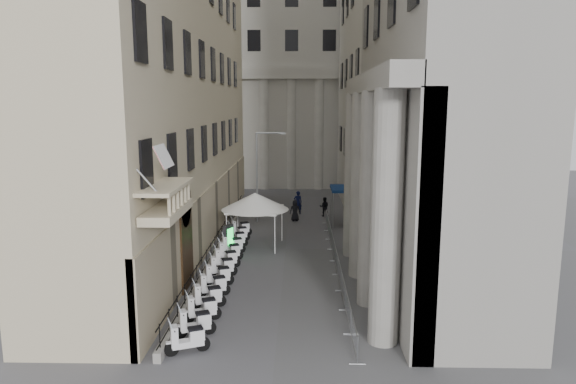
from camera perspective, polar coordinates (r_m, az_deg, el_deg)
name	(u,v)px	position (r m, az deg, el deg)	size (l,w,h in m)	color
far_building	(292,55)	(61.58, 0.48, 15.02)	(22.00, 10.00, 30.00)	beige
iron_fence	(217,254)	(33.12, -7.84, -6.81)	(0.30, 28.00, 1.40)	black
blue_awning	(341,225)	(40.57, 5.87, -3.66)	(1.60, 3.00, 3.00)	navy
flag	(172,351)	(21.18, -12.78, -16.87)	(1.00, 1.40, 8.20)	#9E0C11
scooter_0	(188,353)	(20.91, -11.03, -17.18)	(0.56, 1.40, 1.50)	white
scooter_1	(196,336)	(22.19, -10.21, -15.49)	(0.56, 1.40, 1.50)	white
scooter_2	(202,321)	(23.49, -9.48, -13.98)	(0.56, 1.40, 1.50)	white
scooter_3	(208,308)	(24.82, -8.84, -12.63)	(0.56, 1.40, 1.50)	white
scooter_4	(214,296)	(26.15, -8.27, -11.42)	(0.56, 1.40, 1.50)	white
scooter_5	(218,286)	(27.50, -7.76, -10.32)	(0.56, 1.40, 1.50)	white
scooter_6	(222,277)	(28.87, -7.30, -9.32)	(0.56, 1.40, 1.50)	white
scooter_7	(226,268)	(30.24, -6.89, -8.42)	(0.56, 1.40, 1.50)	white
scooter_8	(230,261)	(31.62, -6.51, -7.59)	(0.56, 1.40, 1.50)	white
scooter_9	(233,254)	(33.00, -6.17, -6.83)	(0.56, 1.40, 1.50)	white
scooter_10	(236,247)	(34.39, -5.85, -6.14)	(0.56, 1.40, 1.50)	white
scooter_11	(238,241)	(35.79, -5.56, -5.49)	(0.56, 1.40, 1.50)	white
scooter_12	(241,236)	(37.20, -5.30, -4.90)	(0.56, 1.40, 1.50)	white
barrier_0	(354,349)	(20.99, 7.33, -16.95)	(0.60, 2.40, 1.10)	#999BA0
barrier_1	(348,322)	(23.24, 6.67, -14.18)	(0.60, 2.40, 1.10)	#999BA0
barrier_2	(343,301)	(25.54, 6.15, -11.90)	(0.60, 2.40, 1.10)	#999BA0
barrier_3	(339,283)	(27.87, 5.72, -10.00)	(0.60, 2.40, 1.10)	#999BA0
barrier_4	(336,268)	(30.22, 5.35, -8.40)	(0.60, 2.40, 1.10)	#999BA0
barrier_5	(333,255)	(32.60, 5.05, -7.02)	(0.60, 2.40, 1.10)	#999BA0
barrier_6	(331,245)	(35.00, 4.79, -5.84)	(0.60, 2.40, 1.10)	#999BA0
barrier_7	(329,235)	(37.41, 4.56, -4.80)	(0.60, 2.40, 1.10)	#999BA0
barrier_8	(327,227)	(39.83, 4.36, -3.90)	(0.60, 2.40, 1.10)	#999BA0
security_tent	(253,201)	(34.07, -3.93, -1.02)	(4.46, 4.46, 3.62)	white
street_lamp	(260,170)	(40.80, -3.14, 2.50)	(2.35, 0.32, 7.19)	gray
info_kiosk	(229,239)	(32.86, -6.62, -5.22)	(0.59, 0.91, 1.85)	black
pedestrian_a	(298,202)	(44.25, 1.11, -1.16)	(0.72, 0.48, 1.99)	#0E1338
pedestrian_b	(324,207)	(43.41, 4.05, -1.64)	(0.79, 0.62, 1.63)	black
pedestrian_c	(295,211)	(41.55, 0.79, -2.07)	(0.84, 0.55, 1.72)	black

